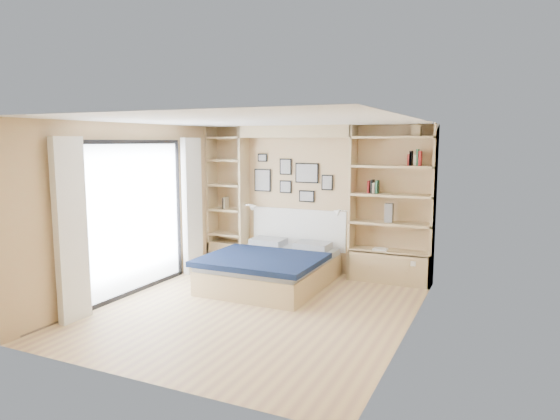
% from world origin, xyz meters
% --- Properties ---
extents(ground, '(4.50, 4.50, 0.00)m').
position_xyz_m(ground, '(0.00, 0.00, 0.00)').
color(ground, '#DDBC7E').
rests_on(ground, ground).
extents(room_shell, '(4.50, 4.50, 4.50)m').
position_xyz_m(room_shell, '(-0.39, 1.52, 1.08)').
color(room_shell, tan).
rests_on(room_shell, ground).
extents(bed, '(1.74, 2.16, 1.07)m').
position_xyz_m(bed, '(-0.30, 1.16, 0.28)').
color(bed, tan).
rests_on(bed, ground).
extents(photo_gallery, '(1.48, 0.02, 0.82)m').
position_xyz_m(photo_gallery, '(-0.45, 2.22, 1.60)').
color(photo_gallery, black).
rests_on(photo_gallery, ground).
extents(reading_lamps, '(1.92, 0.12, 0.15)m').
position_xyz_m(reading_lamps, '(-0.30, 2.00, 1.10)').
color(reading_lamps, silver).
rests_on(reading_lamps, ground).
extents(shelf_decor, '(3.50, 0.23, 2.03)m').
position_xyz_m(shelf_decor, '(1.19, 2.07, 1.72)').
color(shelf_decor, '#A51E1E').
rests_on(shelf_decor, ground).
extents(deck, '(3.20, 4.00, 0.05)m').
position_xyz_m(deck, '(-3.60, 0.00, 0.00)').
color(deck, brown).
rests_on(deck, ground).
extents(deck_chair, '(0.65, 0.86, 0.77)m').
position_xyz_m(deck_chair, '(-3.31, -0.20, 0.37)').
color(deck_chair, tan).
rests_on(deck_chair, ground).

